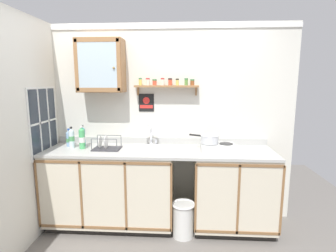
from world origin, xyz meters
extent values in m
plane|color=slate|center=(0.00, 0.00, 0.00)|extent=(5.71, 5.71, 0.00)
cube|color=silver|center=(0.00, 0.62, 1.23)|extent=(3.31, 0.05, 2.45)
cube|color=white|center=(0.00, 0.59, 2.40)|extent=(3.31, 0.02, 0.05)
cube|color=silver|center=(-1.38, -0.30, 1.23)|extent=(0.05, 3.40, 2.45)
cube|color=black|center=(-0.59, 0.31, 0.04)|extent=(1.47, 0.57, 0.08)
cube|color=beige|center=(-0.59, 0.28, 0.51)|extent=(1.50, 0.63, 0.85)
cube|color=brown|center=(-0.59, -0.03, 0.89)|extent=(1.50, 0.01, 0.03)
cube|color=brown|center=(-0.59, -0.03, 0.13)|extent=(1.50, 0.01, 0.03)
cube|color=brown|center=(-1.34, -0.03, 0.51)|extent=(0.02, 0.01, 0.78)
cube|color=brown|center=(-0.84, -0.03, 0.51)|extent=(0.02, 0.01, 0.78)
cube|color=brown|center=(-0.34, -0.03, 0.51)|extent=(0.02, 0.01, 0.78)
cube|color=brown|center=(0.16, -0.03, 0.51)|extent=(0.02, 0.01, 0.78)
cube|color=black|center=(0.88, 0.31, 0.04)|extent=(0.89, 0.57, 0.08)
cube|color=beige|center=(0.88, 0.28, 0.51)|extent=(0.91, 0.63, 0.85)
cube|color=brown|center=(0.88, -0.03, 0.89)|extent=(0.91, 0.01, 0.03)
cube|color=brown|center=(0.88, -0.03, 0.13)|extent=(0.91, 0.01, 0.03)
cube|color=brown|center=(0.43, -0.03, 0.51)|extent=(0.02, 0.01, 0.78)
cube|color=brown|center=(0.88, -0.03, 0.51)|extent=(0.02, 0.01, 0.78)
cube|color=brown|center=(1.34, -0.03, 0.51)|extent=(0.02, 0.01, 0.78)
cube|color=#B2B2AD|center=(0.00, 0.28, 0.95)|extent=(2.67, 0.66, 0.03)
cube|color=#B2B2AD|center=(0.00, 0.59, 1.00)|extent=(2.67, 0.02, 0.08)
cube|color=silver|center=(-0.08, 0.30, 0.97)|extent=(0.54, 0.41, 0.01)
cube|color=slate|center=(-0.08, 0.30, 0.86)|extent=(0.46, 0.34, 0.01)
cube|color=slate|center=(-0.08, 0.48, 0.91)|extent=(0.46, 0.01, 0.10)
cube|color=slate|center=(-0.08, 0.13, 0.91)|extent=(0.46, 0.01, 0.10)
cylinder|color=#4C4C51|center=(-0.08, 0.30, 0.86)|extent=(0.04, 0.04, 0.01)
cylinder|color=silver|center=(-0.12, 0.53, 0.97)|extent=(0.05, 0.05, 0.02)
cylinder|color=silver|center=(-0.12, 0.53, 1.08)|extent=(0.02, 0.02, 0.18)
torus|color=silver|center=(-0.12, 0.46, 1.17)|extent=(0.16, 0.02, 0.16)
cylinder|color=silver|center=(-0.06, 0.53, 1.01)|extent=(0.02, 0.02, 0.06)
cube|color=silver|center=(0.69, 0.29, 1.00)|extent=(0.39, 0.29, 0.08)
cylinder|color=#2D2D2D|center=(0.59, 0.31, 1.04)|extent=(0.16, 0.16, 0.01)
cylinder|color=#2D2D2D|center=(0.78, 0.31, 1.04)|extent=(0.16, 0.16, 0.01)
cylinder|color=black|center=(0.59, 0.16, 1.00)|extent=(0.03, 0.02, 0.03)
cylinder|color=black|center=(0.78, 0.16, 1.00)|extent=(0.03, 0.02, 0.03)
cylinder|color=silver|center=(0.59, 0.31, 1.09)|extent=(0.20, 0.20, 0.09)
torus|color=silver|center=(0.59, 0.31, 1.14)|extent=(0.21, 0.21, 0.01)
cylinder|color=black|center=(0.43, 0.38, 1.12)|extent=(0.15, 0.09, 0.02)
cylinder|color=#8CB7E0|center=(-1.12, 0.39, 1.05)|extent=(0.07, 0.07, 0.17)
cone|color=#8CB7E0|center=(-1.12, 0.39, 1.15)|extent=(0.07, 0.07, 0.03)
cylinder|color=#2D59B2|center=(-1.12, 0.39, 1.17)|extent=(0.03, 0.03, 0.02)
cylinder|color=#4C9959|center=(-1.12, 0.39, 1.04)|extent=(0.07, 0.07, 0.05)
cylinder|color=silver|center=(-1.06, 0.31, 1.07)|extent=(0.06, 0.06, 0.21)
cone|color=silver|center=(-1.06, 0.31, 1.18)|extent=(0.06, 0.06, 0.03)
cylinder|color=#262626|center=(-1.06, 0.31, 1.21)|extent=(0.03, 0.03, 0.02)
cylinder|color=#4C9959|center=(-1.06, 0.31, 1.08)|extent=(0.07, 0.07, 0.06)
cylinder|color=teal|center=(-0.95, 0.39, 1.07)|extent=(0.06, 0.06, 0.22)
cone|color=teal|center=(-0.95, 0.39, 1.19)|extent=(0.06, 0.06, 0.03)
cylinder|color=#262626|center=(-0.95, 0.39, 1.22)|extent=(0.03, 0.03, 0.02)
cylinder|color=white|center=(-0.95, 0.39, 1.08)|extent=(0.07, 0.07, 0.06)
cylinder|color=#4CB266|center=(-0.92, 0.28, 1.07)|extent=(0.07, 0.07, 0.23)
cone|color=#4CB266|center=(-0.92, 0.28, 1.20)|extent=(0.07, 0.07, 0.03)
cylinder|color=white|center=(-0.92, 0.28, 1.23)|extent=(0.03, 0.03, 0.02)
cylinder|color=white|center=(-0.92, 0.28, 1.07)|extent=(0.07, 0.07, 0.06)
cube|color=#333338|center=(-0.62, 0.27, 0.97)|extent=(0.32, 0.23, 0.01)
cylinder|color=#4C4F54|center=(-0.76, 0.17, 1.04)|extent=(0.01, 0.01, 0.13)
cylinder|color=#4C4F54|center=(-0.47, 0.17, 1.04)|extent=(0.01, 0.01, 0.13)
cylinder|color=#4C4F54|center=(-0.76, 0.38, 1.04)|extent=(0.01, 0.01, 0.13)
cylinder|color=#4C4F54|center=(-0.47, 0.38, 1.04)|extent=(0.01, 0.01, 0.13)
cylinder|color=#4C4F54|center=(-0.62, 0.17, 1.11)|extent=(0.29, 0.01, 0.01)
cylinder|color=#4C4F54|center=(-0.62, 0.38, 1.11)|extent=(0.29, 0.01, 0.01)
cylinder|color=white|center=(-0.70, 0.27, 1.05)|extent=(0.01, 0.13, 0.13)
cylinder|color=white|center=(-0.62, 0.27, 1.05)|extent=(0.01, 0.16, 0.16)
cube|color=#996B42|center=(-0.71, 0.47, 1.94)|extent=(0.55, 0.25, 0.63)
cube|color=silver|center=(-0.71, 0.34, 1.94)|extent=(0.45, 0.01, 0.52)
cube|color=#996B42|center=(-0.96, 0.34, 1.94)|extent=(0.04, 0.01, 0.59)
cube|color=#996B42|center=(-0.46, 0.34, 1.94)|extent=(0.04, 0.01, 0.59)
cube|color=#996B42|center=(-0.71, 0.34, 2.22)|extent=(0.52, 0.01, 0.05)
cube|color=#996B42|center=(-0.71, 0.34, 1.66)|extent=(0.52, 0.01, 0.05)
sphere|color=olive|center=(-0.52, 0.33, 1.91)|extent=(0.02, 0.02, 0.02)
cube|color=#996B42|center=(0.08, 0.53, 1.69)|extent=(0.78, 0.14, 0.02)
cube|color=#996B42|center=(-0.28, 0.58, 1.63)|extent=(0.02, 0.03, 0.10)
cube|color=#996B42|center=(0.44, 0.58, 1.63)|extent=(0.02, 0.03, 0.10)
cylinder|color=#E0C659|center=(-0.25, 0.53, 1.74)|extent=(0.04, 0.04, 0.07)
cylinder|color=#33723F|center=(-0.25, 0.53, 1.79)|extent=(0.04, 0.04, 0.02)
cylinder|color=silver|center=(-0.15, 0.53, 1.74)|extent=(0.05, 0.05, 0.07)
cylinder|color=red|center=(-0.15, 0.53, 1.79)|extent=(0.05, 0.05, 0.02)
cylinder|color=#CC4C33|center=(-0.07, 0.53, 1.73)|extent=(0.05, 0.05, 0.06)
cylinder|color=#33723F|center=(-0.07, 0.53, 1.77)|extent=(0.05, 0.05, 0.02)
cylinder|color=silver|center=(0.03, 0.54, 1.74)|extent=(0.04, 0.04, 0.07)
cylinder|color=red|center=(0.03, 0.54, 1.79)|extent=(0.04, 0.04, 0.02)
cylinder|color=#CC4C33|center=(0.12, 0.54, 1.74)|extent=(0.05, 0.05, 0.07)
cylinder|color=black|center=(0.12, 0.54, 1.78)|extent=(0.05, 0.05, 0.02)
cylinder|color=#E0C659|center=(0.21, 0.52, 1.74)|extent=(0.04, 0.04, 0.06)
cylinder|color=black|center=(0.21, 0.52, 1.78)|extent=(0.04, 0.04, 0.02)
cylinder|color=#598C3F|center=(0.31, 0.52, 1.74)|extent=(0.04, 0.04, 0.07)
cylinder|color=#33723F|center=(0.31, 0.52, 1.78)|extent=(0.04, 0.04, 0.02)
cylinder|color=brown|center=(0.39, 0.54, 1.73)|extent=(0.05, 0.05, 0.06)
cylinder|color=#33723F|center=(0.39, 0.54, 1.77)|extent=(0.05, 0.05, 0.02)
cube|color=black|center=(-0.18, 0.59, 1.49)|extent=(0.19, 0.01, 0.22)
cube|color=red|center=(-0.18, 0.59, 1.44)|extent=(0.16, 0.00, 0.04)
cylinder|color=red|center=(-0.18, 0.59, 1.52)|extent=(0.09, 0.00, 0.09)
cube|color=#262D38|center=(-1.34, 0.24, 1.29)|extent=(0.01, 0.55, 0.77)
cube|color=white|center=(-1.35, 0.24, 1.29)|extent=(0.02, 0.59, 0.81)
cube|color=white|center=(-1.34, 0.14, 1.29)|extent=(0.01, 0.02, 0.77)
cube|color=white|center=(-1.34, 0.34, 1.29)|extent=(0.01, 0.02, 0.77)
cube|color=white|center=(-1.34, 0.24, 1.29)|extent=(0.01, 0.55, 0.02)
cylinder|color=silver|center=(0.30, 0.08, 0.19)|extent=(0.24, 0.24, 0.39)
torus|color=white|center=(0.30, 0.08, 0.39)|extent=(0.27, 0.27, 0.02)
camera|label=1|loc=(0.30, -2.72, 1.76)|focal=28.27mm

